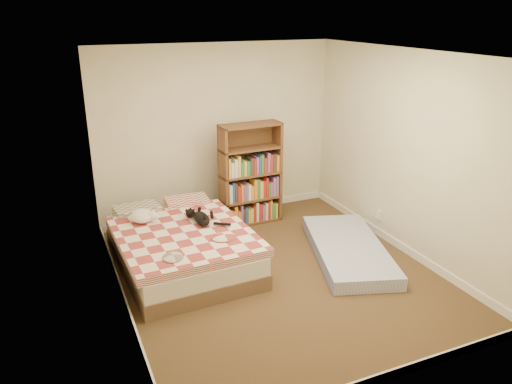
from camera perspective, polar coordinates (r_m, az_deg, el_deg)
name	(u,v)px	position (r m, az deg, el deg)	size (l,w,h in m)	color
room	(278,177)	(5.45, 2.50, 1.73)	(3.51, 4.01, 2.51)	#4B3920
bed	(180,245)	(6.12, -8.63, -5.97)	(1.56, 2.08, 0.54)	brown
bookshelf	(250,186)	(7.12, -0.69, 0.66)	(0.88, 0.32, 1.45)	#52351C
floor_mattress	(348,250)	(6.41, 10.49, -6.48)	(0.82, 1.82, 0.16)	#7C8BCF
black_cat	(201,217)	(6.08, -6.29, -2.89)	(0.31, 0.64, 0.14)	black
white_dog	(143,216)	(6.20, -12.77, -2.69)	(0.33, 0.36, 0.15)	white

